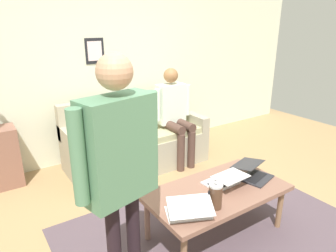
% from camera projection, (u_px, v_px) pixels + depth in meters
% --- Properties ---
extents(ground_plane, '(7.68, 7.68, 0.00)m').
position_uv_depth(ground_plane, '(212.00, 225.00, 2.91)').
color(ground_plane, '#A07F54').
extents(area_rug, '(2.63, 2.05, 0.01)m').
position_uv_depth(area_rug, '(222.00, 238.00, 2.73)').
color(area_rug, '#52424B').
rests_on(area_rug, ground_plane).
extents(back_wall, '(7.04, 0.11, 2.70)m').
position_uv_depth(back_wall, '(110.00, 59.00, 4.20)').
color(back_wall, silver).
rests_on(back_wall, ground_plane).
extents(couch, '(1.79, 0.86, 0.88)m').
position_uv_depth(couch, '(135.00, 143.00, 4.08)').
color(couch, '#A59E85').
rests_on(couch, ground_plane).
extents(coffee_table, '(1.25, 0.68, 0.45)m').
position_uv_depth(coffee_table, '(217.00, 194.00, 2.68)').
color(coffee_table, '#825949').
rests_on(coffee_table, ground_plane).
extents(laptop_left, '(0.42, 0.39, 0.15)m').
position_uv_depth(laptop_left, '(189.00, 211.00, 2.30)').
color(laptop_left, silver).
rests_on(laptop_left, coffee_table).
extents(laptop_center, '(0.32, 0.35, 0.12)m').
position_uv_depth(laptop_center, '(224.00, 180.00, 2.73)').
color(laptop_center, silver).
rests_on(laptop_center, coffee_table).
extents(laptop_right, '(0.37, 0.39, 0.14)m').
position_uv_depth(laptop_right, '(253.00, 173.00, 2.86)').
color(laptop_right, '#28282D').
rests_on(laptop_right, coffee_table).
extents(french_press, '(0.13, 0.11, 0.23)m').
position_uv_depth(french_press, '(215.00, 196.00, 2.38)').
color(french_press, '#4C3323').
rests_on(french_press, coffee_table).
extents(person_standing, '(0.59, 0.28, 1.70)m').
position_uv_depth(person_standing, '(120.00, 162.00, 1.74)').
color(person_standing, black).
rests_on(person_standing, ground_plane).
extents(person_seated, '(0.55, 0.51, 1.28)m').
position_uv_depth(person_seated, '(174.00, 111.00, 4.02)').
color(person_seated, '#4E362D').
rests_on(person_seated, ground_plane).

